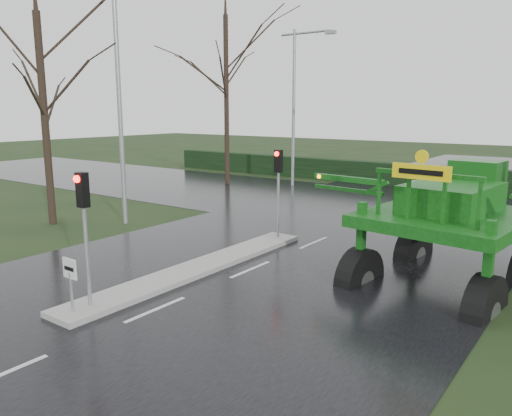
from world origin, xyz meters
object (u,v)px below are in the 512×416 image
Objects in this scene: traffic_signal_near at (84,211)px; street_light_left_far at (298,94)px; crop_sprayer at (367,202)px; white_sedan at (450,201)px; keep_left_sign at (70,276)px; traffic_signal_mid at (278,175)px; street_light_left_near at (123,86)px.

traffic_signal_near is 22.37m from street_light_left_far.
white_sedan is at bearing 102.36° from crop_sprayer.
keep_left_sign is 9.12m from traffic_signal_mid.
traffic_signal_mid reaches higher than white_sedan.
street_light_left_far is at bearing 134.41° from crop_sprayer.
white_sedan is at bearing 1.04° from street_light_left_far.
traffic_signal_mid reaches higher than keep_left_sign.
white_sedan is (2.99, 21.19, -2.59)m from traffic_signal_near.
street_light_left_far is at bearing 118.86° from traffic_signal_mid.
white_sedan is at bearing 55.12° from street_light_left_near.
traffic_signal_near is at bearing -45.47° from street_light_left_near.
traffic_signal_near is 0.84× the size of white_sedan.
street_light_left_near is at bearing 134.53° from traffic_signal_near.
traffic_signal_near is 0.35× the size of street_light_left_near.
keep_left_sign is 23.11m from street_light_left_far.
street_light_left_far reaches higher than traffic_signal_near.
traffic_signal_near is at bearing -118.99° from crop_sprayer.
traffic_signal_near reaches higher than white_sedan.
traffic_signal_mid is 0.84× the size of white_sedan.
street_light_left_near is 1.13× the size of crop_sprayer.
crop_sprayer is (4.53, 6.38, -0.23)m from traffic_signal_near.
traffic_signal_mid is 0.35× the size of street_light_left_near.
crop_sprayer is 15.08m from white_sedan.
traffic_signal_near is 8.50m from traffic_signal_mid.
traffic_signal_mid is 0.40× the size of crop_sprayer.
white_sedan is (9.88, 14.18, -5.99)m from street_light_left_near.
street_light_left_near and street_light_left_far have the same top height.
crop_sprayer is (11.43, -14.63, -3.63)m from street_light_left_far.
street_light_left_near reaches higher than traffic_signal_mid.
crop_sprayer reaches higher than white_sedan.
keep_left_sign is at bearing -47.41° from street_light_left_near.
keep_left_sign is 0.14× the size of street_light_left_near.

